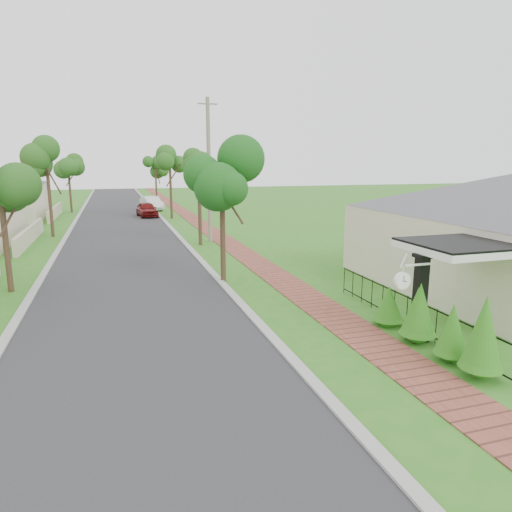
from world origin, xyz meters
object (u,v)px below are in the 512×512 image
porch_post (419,303)px  parked_car_red (147,210)px  near_tree (222,178)px  utility_pole (209,171)px  parked_car_white (152,203)px  station_clock (403,280)px

porch_post → parked_car_red: bearing=98.7°
near_tree → utility_pole: size_ratio=0.62×
near_tree → parked_car_white: bearing=90.7°
parked_car_white → near_tree: bearing=-100.6°
porch_post → near_tree: (-3.75, 8.00, 3.24)m
parked_car_red → station_clock: 33.70m
parked_car_white → near_tree: near_tree is taller
parked_car_red → near_tree: (1.32, -25.01, 3.69)m
near_tree → station_clock: 9.20m
near_tree → utility_pole: (1.50, 9.88, 0.11)m
utility_pole → station_clock: 18.51m
utility_pole → near_tree: bearing=-98.6°
parked_car_white → station_clock: size_ratio=3.98×
parked_car_white → near_tree: 31.13m
porch_post → near_tree: bearing=115.1°
parked_car_red → utility_pole: bearing=-85.6°
parked_car_red → near_tree: near_tree is taller
parked_car_red → station_clock: station_clock is taller
parked_car_red → porch_post: bearing=-87.4°
utility_pole → station_clock: size_ratio=8.15×
station_clock → parked_car_white: bearing=94.8°
porch_post → parked_car_white: 39.13m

